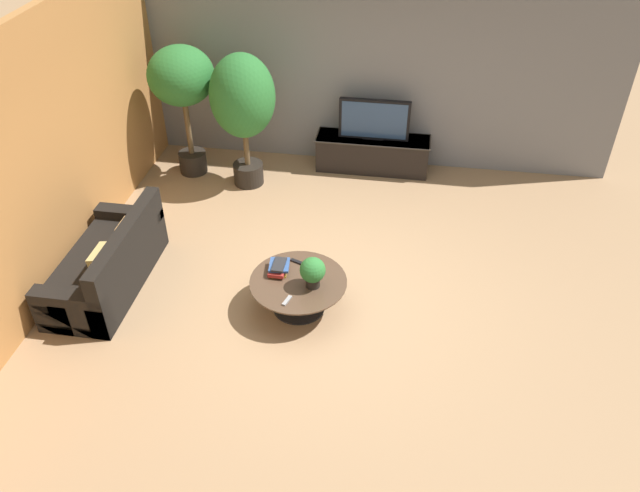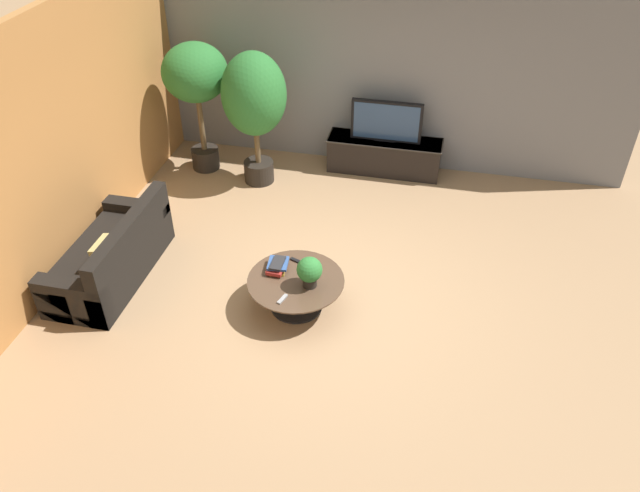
{
  "view_description": "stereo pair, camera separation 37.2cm",
  "coord_description": "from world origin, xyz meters",
  "views": [
    {
      "loc": [
        0.72,
        -5.53,
        4.89
      ],
      "look_at": [
        -0.17,
        0.13,
        0.55
      ],
      "focal_mm": 35.0,
      "sensor_mm": 36.0,
      "label": 1
    },
    {
      "loc": [
        1.09,
        -5.46,
        4.89
      ],
      "look_at": [
        -0.17,
        0.13,
        0.55
      ],
      "focal_mm": 35.0,
      "sensor_mm": 36.0,
      "label": 2
    }
  ],
  "objects": [
    {
      "name": "side_wall_left",
      "position": [
        -3.26,
        0.2,
        1.5
      ],
      "size": [
        0.12,
        7.4,
        3.0
      ],
      "primitive_type": "cube",
      "color": "#B2753D",
      "rests_on": "ground"
    },
    {
      "name": "back_wall_stone",
      "position": [
        0.0,
        3.26,
        1.5
      ],
      "size": [
        7.4,
        0.12,
        3.0
      ],
      "primitive_type": "cube",
      "color": "slate",
      "rests_on": "ground"
    },
    {
      "name": "television",
      "position": [
        0.2,
        2.94,
        0.83
      ],
      "size": [
        1.05,
        0.13,
        0.61
      ],
      "color": "black",
      "rests_on": "media_console"
    },
    {
      "name": "coffee_table",
      "position": [
        -0.34,
        -0.35,
        0.28
      ],
      "size": [
        1.09,
        1.09,
        0.4
      ],
      "color": "black",
      "rests_on": "ground"
    },
    {
      "name": "media_console",
      "position": [
        0.2,
        2.94,
        0.27
      ],
      "size": [
        1.72,
        0.5,
        0.53
      ],
      "color": "black",
      "rests_on": "ground"
    },
    {
      "name": "remote_silver",
      "position": [
        -0.4,
        -0.7,
        0.41
      ],
      "size": [
        0.09,
        0.16,
        0.02
      ],
      "primitive_type": "cube",
      "rotation": [
        0.0,
        0.0,
        -0.3
      ],
      "color": "gray",
      "rests_on": "coffee_table"
    },
    {
      "name": "ground_plane",
      "position": [
        0.0,
        0.0,
        0.0
      ],
      "size": [
        24.0,
        24.0,
        0.0
      ],
      "primitive_type": "plane",
      "color": "#9E7A56"
    },
    {
      "name": "couch_by_wall",
      "position": [
        -2.63,
        -0.29,
        0.28
      ],
      "size": [
        0.84,
        1.82,
        0.84
      ],
      "rotation": [
        0.0,
        0.0,
        -1.57
      ],
      "color": "black",
      "rests_on": "ground"
    },
    {
      "name": "book_stack",
      "position": [
        -0.59,
        -0.21,
        0.46
      ],
      "size": [
        0.25,
        0.32,
        0.12
      ],
      "color": "gold",
      "rests_on": "coffee_table"
    },
    {
      "name": "potted_palm_tall",
      "position": [
        -2.51,
        2.44,
        1.44
      ],
      "size": [
        0.94,
        0.94,
        1.95
      ],
      "color": "black",
      "rests_on": "ground"
    },
    {
      "name": "remote_black",
      "position": [
        -0.42,
        -0.03,
        0.41
      ],
      "size": [
        0.16,
        0.1,
        0.02
      ],
      "primitive_type": "cube",
      "rotation": [
        0.0,
        0.0,
        1.19
      ],
      "color": "black",
      "rests_on": "coffee_table"
    },
    {
      "name": "potted_plant_tabletop",
      "position": [
        -0.17,
        -0.4,
        0.61
      ],
      "size": [
        0.28,
        0.28,
        0.37
      ],
      "color": "black",
      "rests_on": "coffee_table"
    },
    {
      "name": "potted_palm_corner",
      "position": [
        -1.58,
        2.24,
        1.31
      ],
      "size": [
        0.91,
        0.91,
        1.97
      ],
      "color": "black",
      "rests_on": "ground"
    }
  ]
}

